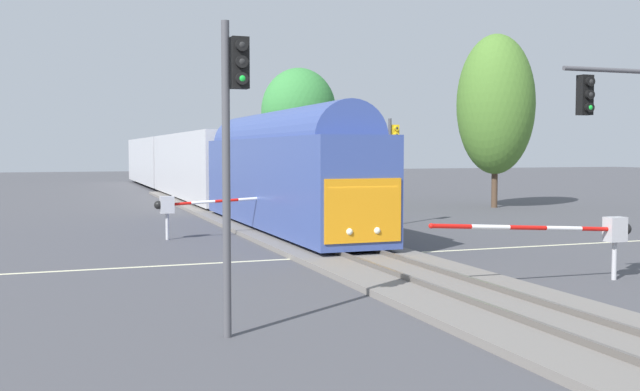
{
  "coord_description": "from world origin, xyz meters",
  "views": [
    {
      "loc": [
        -9.59,
        -23.58,
        3.69
      ],
      "look_at": [
        -0.3,
        2.23,
        2.0
      ],
      "focal_mm": 41.17,
      "sensor_mm": 36.0,
      "label": 1
    }
  ],
  "objects_px": {
    "commuter_train": "(195,163)",
    "crossing_gate_near": "(592,231)",
    "crossing_gate_far": "(181,205)",
    "maple_right_background": "(496,105)",
    "traffic_signal_far_side": "(392,154)",
    "traffic_signal_near_left": "(233,128)",
    "elm_centre_background": "(299,112)"
  },
  "relations": [
    {
      "from": "commuter_train",
      "to": "crossing_gate_near",
      "type": "bearing_deg",
      "value": -83.06
    },
    {
      "from": "commuter_train",
      "to": "crossing_gate_far",
      "type": "relative_size",
      "value": 11.98
    },
    {
      "from": "crossing_gate_near",
      "to": "maple_right_background",
      "type": "height_order",
      "value": "maple_right_background"
    },
    {
      "from": "commuter_train",
      "to": "maple_right_background",
      "type": "height_order",
      "value": "maple_right_background"
    },
    {
      "from": "traffic_signal_far_side",
      "to": "maple_right_background",
      "type": "distance_m",
      "value": 14.24
    },
    {
      "from": "commuter_train",
      "to": "traffic_signal_far_side",
      "type": "relative_size",
      "value": 12.81
    },
    {
      "from": "traffic_signal_near_left",
      "to": "maple_right_background",
      "type": "distance_m",
      "value": 35.5
    },
    {
      "from": "traffic_signal_far_side",
      "to": "elm_centre_background",
      "type": "xyz_separation_m",
      "value": [
        0.53,
        16.27,
        2.88
      ]
    },
    {
      "from": "commuter_train",
      "to": "crossing_gate_near",
      "type": "relative_size",
      "value": 10.35
    },
    {
      "from": "commuter_train",
      "to": "traffic_signal_near_left",
      "type": "distance_m",
      "value": 40.3
    },
    {
      "from": "commuter_train",
      "to": "crossing_gate_near",
      "type": "distance_m",
      "value": 37.46
    },
    {
      "from": "traffic_signal_far_side",
      "to": "crossing_gate_near",
      "type": "bearing_deg",
      "value": -94.73
    },
    {
      "from": "maple_right_background",
      "to": "elm_centre_background",
      "type": "height_order",
      "value": "maple_right_background"
    },
    {
      "from": "maple_right_background",
      "to": "elm_centre_background",
      "type": "relative_size",
      "value": 1.18
    },
    {
      "from": "crossing_gate_far",
      "to": "traffic_signal_far_side",
      "type": "bearing_deg",
      "value": 10.25
    },
    {
      "from": "traffic_signal_far_side",
      "to": "traffic_signal_near_left",
      "type": "height_order",
      "value": "traffic_signal_near_left"
    },
    {
      "from": "traffic_signal_far_side",
      "to": "traffic_signal_near_left",
      "type": "bearing_deg",
      "value": -123.54
    },
    {
      "from": "commuter_train",
      "to": "traffic_signal_near_left",
      "type": "bearing_deg",
      "value": -99.07
    },
    {
      "from": "crossing_gate_near",
      "to": "crossing_gate_far",
      "type": "height_order",
      "value": "crossing_gate_near"
    },
    {
      "from": "commuter_train",
      "to": "maple_right_background",
      "type": "relative_size",
      "value": 6.04
    },
    {
      "from": "crossing_gate_far",
      "to": "commuter_train",
      "type": "bearing_deg",
      "value": 78.52
    },
    {
      "from": "commuter_train",
      "to": "maple_right_background",
      "type": "bearing_deg",
      "value": -37.73
    },
    {
      "from": "crossing_gate_near",
      "to": "maple_right_background",
      "type": "bearing_deg",
      "value": 62.48
    },
    {
      "from": "crossing_gate_far",
      "to": "traffic_signal_near_left",
      "type": "height_order",
      "value": "traffic_signal_near_left"
    },
    {
      "from": "elm_centre_background",
      "to": "crossing_gate_near",
      "type": "bearing_deg",
      "value": -93.28
    },
    {
      "from": "traffic_signal_near_left",
      "to": "maple_right_background",
      "type": "xyz_separation_m",
      "value": [
        23.38,
        26.61,
        2.51
      ]
    },
    {
      "from": "commuter_train",
      "to": "traffic_signal_far_side",
      "type": "distance_m",
      "value": 22.2
    },
    {
      "from": "traffic_signal_far_side",
      "to": "maple_right_background",
      "type": "relative_size",
      "value": 0.47
    },
    {
      "from": "traffic_signal_near_left",
      "to": "maple_right_background",
      "type": "height_order",
      "value": "maple_right_background"
    },
    {
      "from": "crossing_gate_near",
      "to": "traffic_signal_far_side",
      "type": "relative_size",
      "value": 1.24
    },
    {
      "from": "commuter_train",
      "to": "crossing_gate_near",
      "type": "xyz_separation_m",
      "value": [
        4.52,
        -37.16,
        -1.3
      ]
    },
    {
      "from": "crossing_gate_far",
      "to": "elm_centre_background",
      "type": "height_order",
      "value": "elm_centre_background"
    }
  ]
}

